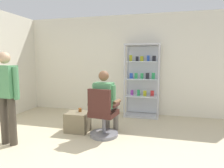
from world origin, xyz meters
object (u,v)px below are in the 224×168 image
(display_cabinet_main, at_px, (142,80))
(standing_customer, at_px, (6,92))
(tea_glass, at_px, (80,110))
(seated_shopkeeper, at_px, (106,99))
(office_chair, at_px, (103,117))
(storage_crate, at_px, (78,122))

(display_cabinet_main, xyz_separation_m, standing_customer, (-2.09, -2.40, -0.03))
(tea_glass, height_order, standing_customer, standing_customer)
(display_cabinet_main, xyz_separation_m, seated_shopkeeper, (-0.56, -1.50, -0.25))
(office_chair, xyz_separation_m, seated_shopkeeper, (0.02, 0.16, 0.32))
(display_cabinet_main, bearing_deg, seated_shopkeeper, -110.41)
(storage_crate, height_order, standing_customer, standing_customer)
(storage_crate, bearing_deg, office_chair, -14.35)
(standing_customer, bearing_deg, storage_crate, 44.02)
(office_chair, relative_size, seated_shopkeeper, 0.74)
(office_chair, xyz_separation_m, standing_customer, (-1.51, -0.73, 0.54))
(tea_glass, bearing_deg, seated_shopkeeper, -5.10)
(display_cabinet_main, distance_m, office_chair, 1.85)
(office_chair, distance_m, storage_crate, 0.64)
(tea_glass, bearing_deg, standing_customer, -134.97)
(storage_crate, bearing_deg, seated_shopkeeper, 0.88)
(tea_glass, distance_m, standing_customer, 1.43)
(office_chair, distance_m, seated_shopkeeper, 0.36)
(standing_customer, bearing_deg, display_cabinet_main, 48.88)
(storage_crate, distance_m, standing_customer, 1.47)
(display_cabinet_main, xyz_separation_m, tea_glass, (-1.15, -1.45, -0.52))
(seated_shopkeeper, height_order, standing_customer, standing_customer)
(display_cabinet_main, relative_size, tea_glass, 23.74)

